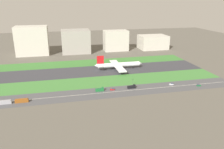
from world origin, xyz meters
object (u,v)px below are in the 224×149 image
at_px(traffic_light, 133,82).
at_px(fuel_tank_west, 78,44).
at_px(truck_0, 100,90).
at_px(cargo_warehouse, 153,42).
at_px(hangar_building, 76,41).
at_px(terminal_building, 32,41).
at_px(office_tower, 116,41).
at_px(car_1, 113,89).
at_px(bus_0, 22,101).
at_px(car_2, 199,85).
at_px(airliner, 118,65).
at_px(car_0, 172,84).
at_px(bus_1, 5,102).
at_px(truck_1, 132,87).

distance_m(traffic_light, fuel_tank_west, 222.91).
xyz_separation_m(truck_0, cargo_warehouse, (133.40, 182.00, 10.78)).
distance_m(hangar_building, cargo_warehouse, 144.13).
relative_size(terminal_building, office_tower, 1.20).
height_order(car_1, truck_0, truck_0).
bearing_deg(bus_0, truck_0, -172.23).
xyz_separation_m(car_2, cargo_warehouse, (27.46, 192.00, 11.53)).
relative_size(airliner, office_tower, 1.51).
distance_m(car_0, traffic_light, 42.71).
distance_m(truck_0, office_tower, 192.74).
relative_size(car_1, office_tower, 0.10).
relative_size(car_1, truck_0, 0.52).
bearing_deg(terminal_building, bus_0, -87.39).
bearing_deg(cargo_warehouse, airliner, -130.51).
bearing_deg(bus_1, office_tower, -127.80).
bearing_deg(fuel_tank_west, office_tower, -34.63).
height_order(bus_1, car_0, bus_1).
bearing_deg(fuel_tank_west, car_0, -69.86).
bearing_deg(office_tower, cargo_warehouse, 0.00).
relative_size(airliner, car_2, 14.77).
xyz_separation_m(truck_1, hangar_building, (-44.31, 182.00, 17.96)).
distance_m(car_0, cargo_warehouse, 190.20).
distance_m(car_2, truck_0, 106.41).
xyz_separation_m(traffic_light, hangar_building, (-48.11, 174.01, 15.34)).
bearing_deg(airliner, fuel_tank_west, 104.08).
xyz_separation_m(office_tower, fuel_tank_west, (-65.16, 45.00, -11.04)).
bearing_deg(hangar_building, bus_0, -108.10).
height_order(bus_1, fuel_tank_west, fuel_tank_west).
height_order(bus_1, car_2, bus_1).
distance_m(car_2, cargo_warehouse, 194.30).
relative_size(bus_1, truck_0, 1.38).
distance_m(truck_1, traffic_light, 9.23).
bearing_deg(traffic_light, car_0, -10.82).
bearing_deg(bus_0, bus_1, 0.00).
height_order(truck_0, fuel_tank_west, fuel_tank_west).
bearing_deg(hangar_building, truck_0, -86.68).
height_order(office_tower, fuel_tank_west, office_tower).
relative_size(traffic_light, terminal_building, 0.14).
bearing_deg(office_tower, terminal_building, 180.00).
bearing_deg(fuel_tank_west, cargo_warehouse, -18.15).
bearing_deg(office_tower, car_2, -76.91).
height_order(terminal_building, office_tower, terminal_building).
relative_size(car_1, terminal_building, 0.09).
bearing_deg(fuel_tank_west, truck_0, -89.02).
distance_m(bus_0, office_tower, 235.04).
relative_size(car_0, terminal_building, 0.09).
bearing_deg(airliner, truck_0, -117.90).
xyz_separation_m(bus_0, office_tower, (134.59, 192.00, 16.31)).
height_order(office_tower, cargo_warehouse, office_tower).
relative_size(bus_1, office_tower, 0.27).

